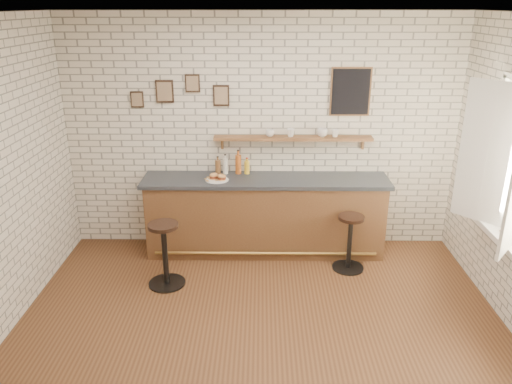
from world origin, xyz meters
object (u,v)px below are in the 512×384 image
bitters_bottle_brown (218,167)px  shelf_cup_b (291,133)px  bar_counter (265,215)px  bitters_bottle_amber (238,164)px  shelf_cup_d (335,133)px  bar_stool_right (350,241)px  bitters_bottle_white (225,166)px  shelf_cup_a (270,133)px  ciabatta_sandwich (218,177)px  bar_stool_left (165,252)px  condiment_bottle_yellow (247,167)px  shelf_cup_c (322,133)px  book_upper (502,232)px  sandwich_plate (217,180)px  book_lower (503,235)px

bitters_bottle_brown → shelf_cup_b: (0.93, 0.01, 0.44)m
bar_counter → shelf_cup_b: shelf_cup_b is taller
bar_counter → bitters_bottle_amber: bitters_bottle_amber is taller
bar_counter → shelf_cup_d: 1.37m
bitters_bottle_amber → bar_stool_right: size_ratio=0.45×
bitters_bottle_white → shelf_cup_a: (0.57, 0.01, 0.43)m
ciabatta_sandwich → bitters_bottle_brown: 0.27m
shelf_cup_d → bar_stool_left: bearing=-175.5°
condiment_bottle_yellow → bar_stool_left: condiment_bottle_yellow is taller
shelf_cup_b → shelf_cup_c: (0.40, 0.00, 0.00)m
bar_stool_left → bar_stool_right: size_ratio=1.10×
bitters_bottle_white → shelf_cup_c: (1.23, 0.01, 0.44)m
condiment_bottle_yellow → book_upper: size_ratio=1.02×
sandwich_plate → bitters_bottle_brown: (-0.01, 0.27, 0.09)m
bitters_bottle_brown → book_upper: (2.94, -1.62, -0.15)m
shelf_cup_b → shelf_cup_a: bearing=126.2°
sandwich_plate → shelf_cup_a: 0.89m
bitters_bottle_white → book_lower: bitters_bottle_white is taller
condiment_bottle_yellow → book_upper: (2.56, -1.62, -0.14)m
bar_stool_left → book_lower: bearing=-9.9°
shelf_cup_a → book_lower: shelf_cup_a is taller
ciabatta_sandwich → bitters_bottle_white: (0.08, 0.27, 0.06)m
bar_counter → ciabatta_sandwich: size_ratio=12.80×
bitters_bottle_amber → shelf_cup_d: 1.29m
sandwich_plate → bar_stool_right: 1.79m
bar_counter → book_upper: bearing=-31.7°
ciabatta_sandwich → bitters_bottle_amber: size_ratio=0.77×
bar_counter → shelf_cup_d: (0.87, 0.20, 1.04)m
condiment_bottle_yellow → sandwich_plate: bearing=-143.7°
bar_counter → shelf_cup_d: bearing=13.0°
bitters_bottle_brown → shelf_cup_d: (1.48, 0.01, 0.44)m
bitters_bottle_amber → shelf_cup_a: 0.57m
bar_stool_left → bar_stool_right: 2.21m
book_upper → bitters_bottle_white: bearing=175.7°
shelf_cup_c → sandwich_plate: bearing=134.0°
shelf_cup_b → book_upper: 2.66m
bitters_bottle_brown → book_lower: bitters_bottle_brown is taller
bar_stool_right → shelf_cup_a: (-0.97, 0.67, 1.17)m
bar_stool_right → bitters_bottle_brown: bearing=158.1°
ciabatta_sandwich → book_upper: size_ratio=1.15×
bitters_bottle_white → ciabatta_sandwich: bearing=-106.3°
bar_stool_left → ciabatta_sandwich: bearing=54.6°
shelf_cup_b → book_upper: shelf_cup_b is taller
bitters_bottle_brown → shelf_cup_d: bearing=0.4°
book_upper → bitters_bottle_amber: bearing=174.2°
bitters_bottle_white → book_lower: 3.29m
bitters_bottle_white → bar_stool_right: bearing=-23.2°
bar_stool_left → shelf_cup_a: (1.20, 1.06, 1.13)m
condiment_bottle_yellow → shelf_cup_a: shelf_cup_a is taller
ciabatta_sandwich → bitters_bottle_white: bearing=73.7°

